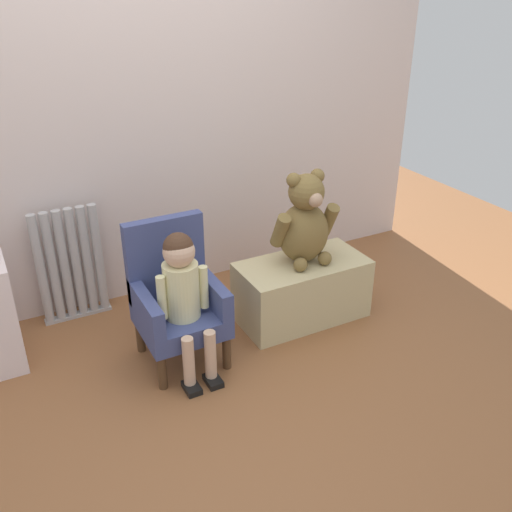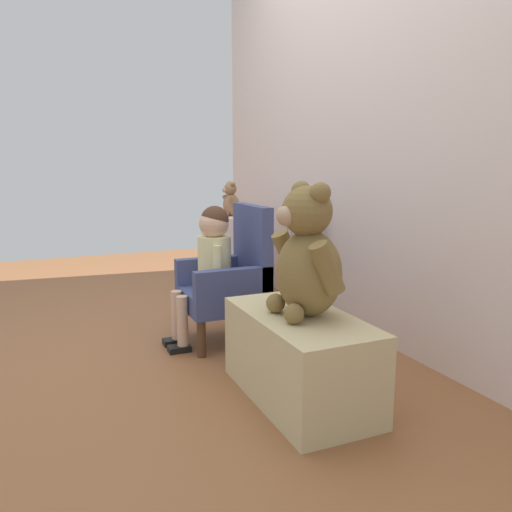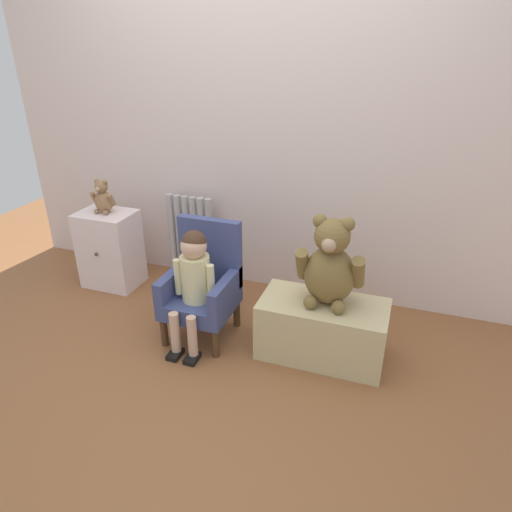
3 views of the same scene
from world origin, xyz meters
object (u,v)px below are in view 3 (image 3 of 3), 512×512
Objects in this scene: child_armchair at (203,285)px; large_teddy_bear at (330,266)px; child_figure at (193,273)px; low_bench at (322,329)px; small_teddy_bear at (103,198)px; radiator at (191,239)px; small_dresser at (110,249)px.

child_armchair is 1.39× the size of large_teddy_bear.
low_bench is at bearing 9.26° from child_figure.
small_teddy_bear is at bearing 153.43° from child_figure.
small_teddy_bear is at bearing 159.44° from child_armchair.
radiator reaches higher than small_dresser.
radiator is 0.92× the size of child_figure.
small_teddy_bear is at bearing -153.61° from radiator.
small_dresser is at bearing 153.79° from child_figure.
small_teddy_bear is (-1.65, 0.34, 0.50)m from low_bench.
small_dresser is 0.79× the size of child_armchair.
child_figure is at bearing -90.00° from child_armchair.
small_dresser is at bearing 168.75° from low_bench.
low_bench is 1.39× the size of large_teddy_bear.
large_teddy_bear reaches higher than child_figure.
radiator is at bearing 152.03° from low_bench.
low_bench is (1.65, -0.33, -0.11)m from small_dresser.
small_teddy_bear reaches higher than small_dresser.
large_teddy_bear is (0.75, 0.14, 0.11)m from child_figure.
child_armchair is at bearing -20.15° from small_dresser.
child_figure is 0.80m from low_bench.
radiator is at bearing 26.39° from small_teddy_bear.
small_dresser is at bearing 159.85° from child_armchair.
large_teddy_bear reaches higher than small_teddy_bear.
child_armchair is (0.91, -0.33, 0.05)m from small_dresser.
small_dresser is 1.69m from low_bench.
low_bench is (0.74, 0.01, -0.16)m from child_armchair.
low_bench is at bearing -11.51° from small_teddy_bear.
child_armchair is 0.18m from child_figure.
radiator is at bearing 27.18° from small_dresser.
small_teddy_bear is at bearing 169.28° from large_teddy_bear.
child_figure is 1.00× the size of low_bench.
child_armchair is 1.00× the size of child_figure.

